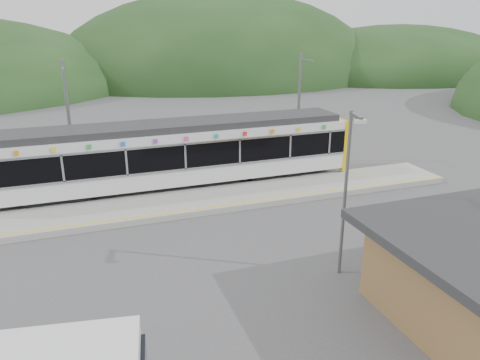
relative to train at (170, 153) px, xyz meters
name	(u,v)px	position (x,y,z in m)	size (l,w,h in m)	color
ground	(242,226)	(1.99, -6.00, -2.06)	(120.00, 120.00, 0.00)	#4C4C4F
hills	(309,177)	(8.18, -0.71, -2.06)	(146.00, 149.00, 26.00)	#1E3D19
platform	(221,198)	(1.99, -2.70, -1.91)	(26.00, 3.20, 0.30)	#9E9E99
yellow_line	(228,205)	(1.99, -4.00, -1.76)	(26.00, 0.10, 0.01)	yellow
train	(170,153)	(0.00, 0.00, 0.00)	(20.44, 3.01, 3.74)	black
catenary_mast_west	(69,122)	(-5.01, 2.56, 1.58)	(0.18, 1.80, 7.00)	slate
catenary_mast_east	(299,106)	(8.99, 2.56, 1.58)	(0.18, 1.80, 7.00)	slate
lamp_post	(348,182)	(4.03, -11.20, 1.60)	(0.38, 1.11, 6.15)	slate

